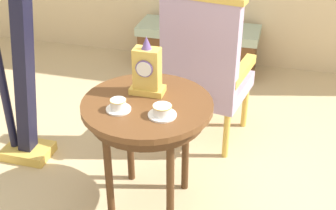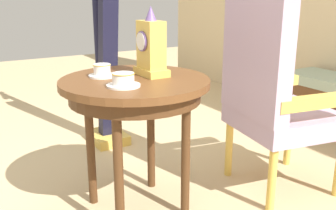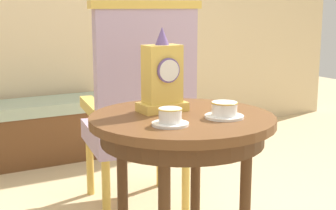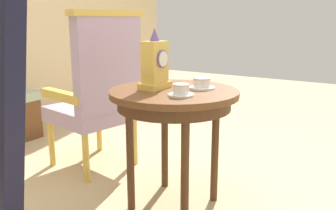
# 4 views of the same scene
# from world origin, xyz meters

# --- Properties ---
(ground_plane) EXTENTS (10.00, 10.00, 0.00)m
(ground_plane) POSITION_xyz_m (0.00, 0.00, 0.00)
(ground_plane) COLOR tan
(side_table) EXTENTS (0.72, 0.72, 0.70)m
(side_table) POSITION_xyz_m (0.02, 0.05, 0.62)
(side_table) COLOR brown
(side_table) RESTS_ON ground
(teacup_left) EXTENTS (0.13, 0.13, 0.06)m
(teacup_left) POSITION_xyz_m (-0.10, -0.07, 0.73)
(teacup_left) COLOR white
(teacup_left) RESTS_ON side_table
(teacup_right) EXTENTS (0.15, 0.15, 0.06)m
(teacup_right) POSITION_xyz_m (0.14, -0.07, 0.73)
(teacup_right) COLOR white
(teacup_right) RESTS_ON side_table
(mantel_clock) EXTENTS (0.19, 0.11, 0.34)m
(mantel_clock) POSITION_xyz_m (-0.01, 0.15, 0.83)
(mantel_clock) COLOR gold
(mantel_clock) RESTS_ON side_table
(armchair) EXTENTS (0.62, 0.61, 1.14)m
(armchair) POSITION_xyz_m (0.19, 0.78, 0.59)
(armchair) COLOR #B299B7
(armchair) RESTS_ON ground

